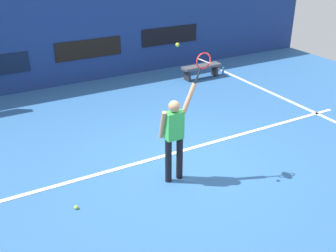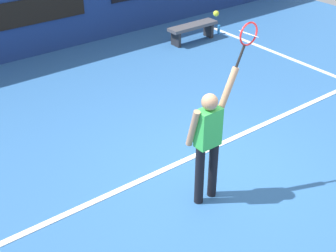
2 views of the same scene
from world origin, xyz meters
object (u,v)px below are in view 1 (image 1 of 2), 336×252
(court_bench, at_px, (201,68))
(water_bottle, at_px, (223,71))
(spare_ball, at_px, (76,207))
(tennis_racket, at_px, (203,63))
(tennis_player, at_px, (174,134))
(tennis_ball, at_px, (177,45))

(court_bench, height_order, water_bottle, court_bench)
(spare_ball, bearing_deg, tennis_racket, -0.41)
(tennis_player, distance_m, water_bottle, 6.96)
(tennis_racket, xyz_separation_m, water_bottle, (4.24, 4.95, -2.20))
(tennis_ball, xyz_separation_m, spare_ball, (-2.10, -0.06, -2.65))
(tennis_player, height_order, water_bottle, tennis_player)
(tennis_player, bearing_deg, tennis_ball, 38.90)
(spare_ball, bearing_deg, tennis_player, -0.40)
(tennis_player, xyz_separation_m, court_bench, (3.90, 4.94, -0.67))
(court_bench, bearing_deg, tennis_player, -128.31)
(tennis_player, bearing_deg, spare_ball, 179.60)
(tennis_racket, relative_size, spare_ball, 9.14)
(tennis_ball, distance_m, spare_ball, 3.38)
(water_bottle, xyz_separation_m, spare_ball, (-6.83, -4.93, -0.09))
(court_bench, distance_m, water_bottle, 0.95)
(tennis_racket, bearing_deg, tennis_ball, 170.51)
(tennis_player, distance_m, tennis_ball, 1.68)
(tennis_player, relative_size, tennis_racket, 3.15)
(tennis_racket, relative_size, tennis_ball, 9.14)
(tennis_player, distance_m, tennis_racket, 1.43)
(tennis_player, height_order, spare_ball, tennis_player)
(tennis_player, height_order, tennis_ball, tennis_ball)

